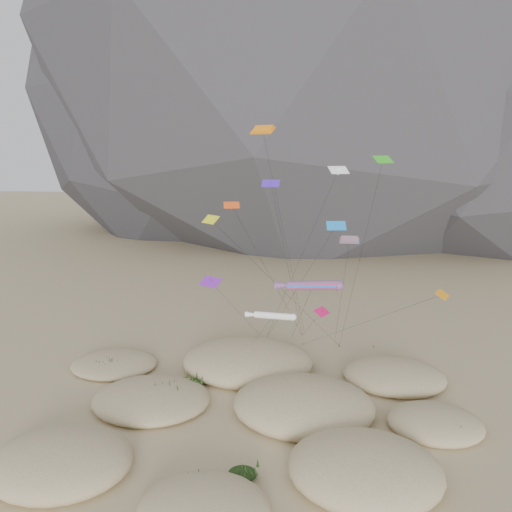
% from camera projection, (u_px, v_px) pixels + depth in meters
% --- Properties ---
extents(ground, '(500.00, 500.00, 0.00)m').
position_uv_depth(ground, '(260.00, 434.00, 48.19)').
color(ground, '#CCB789').
rests_on(ground, ground).
extents(dunes, '(47.25, 37.50, 4.06)m').
position_uv_depth(dunes, '(258.00, 406.00, 51.98)').
color(dunes, '#CCB789').
rests_on(dunes, ground).
extents(dune_grass, '(41.07, 29.07, 1.45)m').
position_uv_depth(dune_grass, '(261.00, 415.00, 50.01)').
color(dune_grass, black).
rests_on(dune_grass, ground).
extents(kite_stakes, '(20.26, 5.06, 0.30)m').
position_uv_depth(kite_stakes, '(299.00, 342.00, 70.66)').
color(kite_stakes, '#3F2D1E').
rests_on(kite_stakes, ground).
extents(rainbow_tube_kite, '(7.55, 17.35, 13.34)m').
position_uv_depth(rainbow_tube_kite, '(310.00, 285.00, 54.04)').
color(rainbow_tube_kite, red).
rests_on(rainbow_tube_kite, ground).
extents(white_tube_kite, '(7.06, 13.55, 9.65)m').
position_uv_depth(white_tube_kite, '(272.00, 316.00, 54.70)').
color(white_tube_kite, white).
rests_on(white_tube_kite, ground).
extents(orange_parafoil, '(6.02, 16.52, 29.51)m').
position_uv_depth(orange_parafoil, '(263.00, 133.00, 54.23)').
color(orange_parafoil, orange).
rests_on(orange_parafoil, ground).
extents(multi_parafoil, '(2.20, 13.36, 17.35)m').
position_uv_depth(multi_parafoil, '(349.00, 241.00, 56.45)').
color(multi_parafoil, '#F34419').
rests_on(multi_parafoil, ground).
extents(delta_kites, '(27.02, 21.65, 26.17)m').
position_uv_depth(delta_kites, '(300.00, 232.00, 55.33)').
color(delta_kites, yellow).
rests_on(delta_kites, ground).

